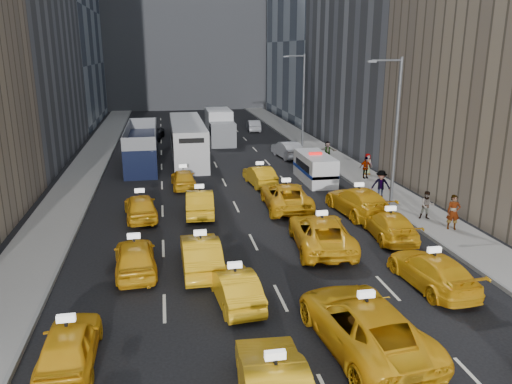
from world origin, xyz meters
TOP-DOWN VIEW (x-y plane):
  - ground at (0.00, 0.00)m, footprint 160.00×160.00m
  - sidewalk_west at (-10.50, 25.00)m, footprint 3.00×90.00m
  - sidewalk_east at (10.50, 25.00)m, footprint 3.00×90.00m
  - curb_west at (-9.05, 25.00)m, footprint 0.15×90.00m
  - curb_east at (9.05, 25.00)m, footprint 0.15×90.00m
  - streetlight_near at (9.18, 12.00)m, footprint 2.15×0.22m
  - streetlight_far at (9.18, 32.00)m, footprint 2.15×0.22m
  - taxi_4 at (-7.37, -1.04)m, footprint 1.66×4.10m
  - taxi_5 at (-1.80, 1.97)m, footprint 1.81×4.19m
  - taxi_6 at (1.89, -1.76)m, footprint 3.35×6.28m
  - taxi_7 at (6.32, 1.84)m, footprint 2.27×4.92m
  - taxi_8 at (-5.68, 5.44)m, footprint 2.06×4.44m
  - taxi_9 at (-2.86, 5.15)m, footprint 1.67×4.67m
  - taxi_10 at (3.13, 6.66)m, footprint 3.22×5.93m
  - taxi_11 at (7.02, 7.33)m, footprint 2.33×4.86m
  - taxi_12 at (-5.71, 12.79)m, footprint 2.17×4.44m
  - taxi_13 at (-2.30, 12.99)m, footprint 1.83×4.58m
  - taxi_14 at (2.97, 13.19)m, footprint 2.90×5.74m
  - taxi_15 at (6.86, 11.21)m, footprint 2.78×5.73m
  - taxi_16 at (-2.99, 19.05)m, footprint 1.73×4.02m
  - taxi_17 at (2.44, 18.85)m, footprint 1.92×4.33m
  - nypd_van at (6.62, 19.06)m, footprint 1.98×5.08m
  - double_decker at (-6.03, 27.12)m, footprint 3.46×11.16m
  - city_bus at (-2.15, 28.75)m, footprint 4.17×13.26m
  - box_truck at (1.62, 36.56)m, footprint 3.17×7.46m
  - misc_car_0 at (6.68, 27.66)m, footprint 2.15×4.67m
  - misc_car_1 at (-5.56, 39.62)m, footprint 3.15×5.65m
  - misc_car_2 at (2.20, 44.36)m, footprint 2.31×4.88m
  - misc_car_3 at (-2.25, 42.14)m, footprint 2.36×5.00m
  - misc_car_4 at (6.43, 43.22)m, footprint 1.69×4.10m
  - pedestrian_0 at (10.70, 7.53)m, footprint 0.79×0.64m
  - pedestrian_1 at (10.16, 9.28)m, footprint 0.88×0.66m
  - pedestrian_2 at (9.27, 13.46)m, footprint 1.32×0.94m
  - pedestrian_3 at (10.42, 18.74)m, footprint 0.99×0.54m
  - pedestrian_4 at (11.06, 19.91)m, footprint 0.85×0.55m
  - pedestrian_5 at (9.59, 25.07)m, footprint 1.61×0.68m

SIDE VIEW (x-z plane):
  - ground at x=0.00m, z-range 0.00..0.00m
  - sidewalk_west at x=-10.50m, z-range 0.00..0.15m
  - sidewalk_east at x=10.50m, z-range 0.00..0.15m
  - curb_west at x=-9.05m, z-range 0.00..0.18m
  - curb_east at x=9.05m, z-range 0.00..0.18m
  - misc_car_4 at x=6.43m, z-range 0.00..1.32m
  - taxi_5 at x=-1.80m, z-range 0.00..1.34m
  - taxi_16 at x=-2.99m, z-range 0.00..1.35m
  - taxi_11 at x=7.02m, z-range 0.00..1.37m
  - misc_car_2 at x=2.20m, z-range 0.00..1.38m
  - taxi_17 at x=2.44m, z-range 0.00..1.38m
  - taxi_7 at x=6.32m, z-range 0.00..1.39m
  - taxi_4 at x=-7.37m, z-range 0.00..1.40m
  - taxi_12 at x=-5.71m, z-range 0.00..1.46m
  - taxi_8 at x=-5.68m, z-range 0.00..1.47m
  - taxi_13 at x=-2.30m, z-range 0.00..1.48m
  - misc_car_0 at x=6.68m, z-range 0.00..1.48m
  - misc_car_1 at x=-5.56m, z-range 0.00..1.49m
  - taxi_9 at x=-2.86m, z-range 0.00..1.53m
  - taxi_14 at x=2.97m, z-range 0.00..1.56m
  - taxi_10 at x=3.13m, z-range 0.00..1.58m
  - taxi_15 at x=6.86m, z-range 0.00..1.61m
  - misc_car_3 at x=-2.25m, z-range 0.00..1.65m
  - taxi_6 at x=1.89m, z-range 0.00..1.68m
  - pedestrian_4 at x=11.06m, z-range 0.15..1.76m
  - pedestrian_3 at x=10.42m, z-range 0.15..1.77m
  - pedestrian_1 at x=10.16m, z-range 0.15..1.77m
  - nypd_van at x=6.62m, z-range -0.11..2.07m
  - pedestrian_5 at x=9.59m, z-range 0.15..1.83m
  - pedestrian_2 at x=9.27m, z-range 0.15..2.03m
  - pedestrian_0 at x=10.70m, z-range 0.15..2.04m
  - double_decker at x=-6.03m, z-range -0.02..3.18m
  - box_truck at x=1.62m, z-range -0.02..3.29m
  - city_bus at x=-2.15m, z-range -0.01..3.35m
  - streetlight_near at x=9.18m, z-range 0.42..9.42m
  - streetlight_far at x=9.18m, z-range 0.42..9.42m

